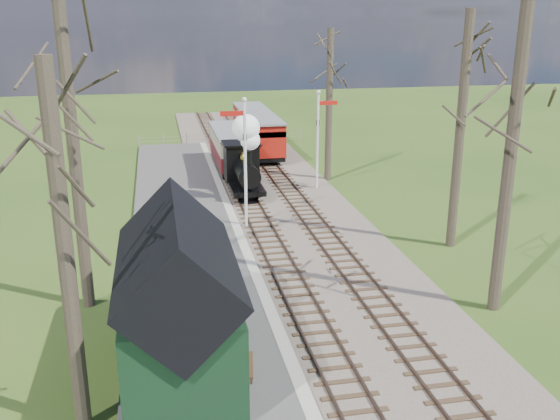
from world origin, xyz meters
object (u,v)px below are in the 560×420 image
(semaphore_far, at_px, (319,132))
(coach, at_px, (231,147))
(person, at_px, (230,323))
(sign_board, at_px, (223,291))
(semaphore_near, at_px, (244,154))
(locomotive, at_px, (244,159))
(red_carriage_a, at_px, (263,137))
(red_carriage_b, at_px, (251,124))
(station_shed, at_px, (179,301))
(bench, at_px, (242,360))

(semaphore_far, relative_size, coach, 0.77)
(person, bearing_deg, coach, -18.68)
(semaphore_far, xyz_separation_m, sign_board, (-7.11, -14.51, -2.55))
(semaphore_near, distance_m, semaphore_far, 7.91)
(locomotive, distance_m, person, 16.43)
(semaphore_far, distance_m, red_carriage_a, 8.60)
(locomotive, height_order, person, locomotive)
(semaphore_near, height_order, person, semaphore_near)
(red_carriage_b, bearing_deg, coach, -107.28)
(station_shed, bearing_deg, person, 37.40)
(sign_board, bearing_deg, semaphore_near, 76.98)
(semaphore_near, relative_size, semaphore_far, 1.09)
(red_carriage_b, height_order, bench, red_carriage_b)
(semaphore_far, xyz_separation_m, locomotive, (-4.39, -0.69, -1.21))
(red_carriage_b, height_order, person, red_carriage_b)
(semaphore_far, height_order, red_carriage_a, semaphore_far)
(station_shed, bearing_deg, red_carriage_a, 75.27)
(sign_board, bearing_deg, coach, 82.16)
(locomotive, relative_size, bench, 3.29)
(coach, bearing_deg, red_carriage_a, 47.68)
(coach, bearing_deg, red_carriage_b, 72.72)
(station_shed, height_order, semaphore_far, semaphore_far)
(station_shed, bearing_deg, semaphore_far, 64.28)
(semaphore_near, height_order, red_carriage_b, semaphore_near)
(red_carriage_a, bearing_deg, bench, -101.07)
(bench, bearing_deg, semaphore_near, 81.52)
(semaphore_near, relative_size, person, 5.06)
(station_shed, distance_m, bench, 2.44)
(person, bearing_deg, bench, 171.99)
(coach, relative_size, person, 6.06)
(red_carriage_b, relative_size, person, 4.52)
(red_carriage_a, height_order, bench, red_carriage_a)
(coach, xyz_separation_m, sign_board, (-2.74, -19.89, -0.77))
(station_shed, relative_size, coach, 0.85)
(locomotive, bearing_deg, person, -99.67)
(coach, bearing_deg, person, -97.09)
(bench, xyz_separation_m, person, (-0.11, 1.79, 0.25))
(locomotive, bearing_deg, bench, -98.37)
(sign_board, bearing_deg, station_shed, -114.08)
(red_carriage_b, distance_m, person, 31.04)
(station_shed, height_order, coach, station_shed)
(locomotive, distance_m, sign_board, 14.16)
(coach, bearing_deg, semaphore_near, -93.87)
(semaphore_near, bearing_deg, locomotive, 81.89)
(locomotive, bearing_deg, red_carriage_b, 79.73)
(station_shed, bearing_deg, sign_board, 65.92)
(semaphore_far, bearing_deg, sign_board, -116.11)
(coach, distance_m, sign_board, 20.10)
(coach, bearing_deg, locomotive, -90.11)
(semaphore_far, distance_m, locomotive, 4.60)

